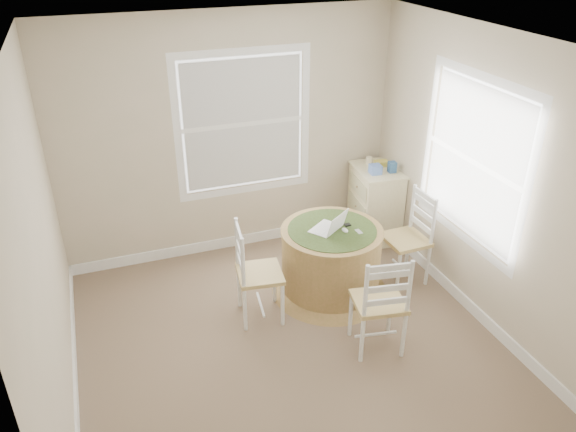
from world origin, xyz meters
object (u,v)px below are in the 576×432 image
chair_near (379,301)px  round_table (331,258)px  laptop (328,227)px  corner_chest (375,203)px  chair_right (406,239)px  chair_left (260,273)px

chair_near → round_table: bearing=-77.6°
chair_near → laptop: chair_near is taller
round_table → chair_near: bearing=-89.4°
round_table → chair_near: size_ratio=1.23×
corner_chest → laptop: bearing=-133.7°
laptop → corner_chest: (0.96, 0.83, -0.30)m
chair_right → laptop: size_ratio=2.34×
chair_left → corner_chest: chair_left is taller
round_table → chair_right: 0.80m
chair_near → chair_right: size_ratio=1.00×
chair_near → chair_right: 1.12m
chair_right → corner_chest: 0.91m
laptop → corner_chest: 1.31m
laptop → corner_chest: bearing=-174.7°
chair_near → corner_chest: chair_near is taller
chair_near → laptop: (-0.08, 0.90, 0.26)m
round_table → chair_right: (0.79, -0.07, 0.09)m
chair_right → laptop: bearing=-96.6°
chair_near → laptop: bearing=-75.2°
laptop → corner_chest: laptop is taller
chair_near → laptop: 0.94m
chair_right → corner_chest: bearing=169.8°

